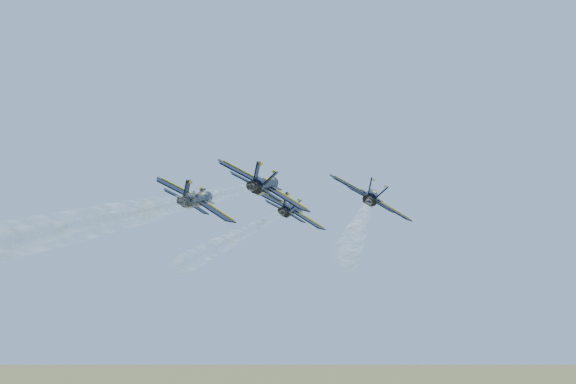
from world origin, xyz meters
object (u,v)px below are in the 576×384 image
at_px(jet_lead, 290,209).
at_px(jet_left, 197,199).
at_px(jet_slot, 265,185).
at_px(jet_right, 371,198).

bearing_deg(jet_lead, jet_left, -130.45).
relative_size(jet_lead, jet_slot, 1.00).
xyz_separation_m(jet_left, jet_slot, (13.64, -9.21, 0.00)).
bearing_deg(jet_left, jet_lead, 49.55).
bearing_deg(jet_lead, jet_right, -49.70).
height_order(jet_lead, jet_left, same).
height_order(jet_right, jet_slot, same).
height_order(jet_left, jet_slot, same).
bearing_deg(jet_slot, jet_lead, 88.21).
distance_m(jet_lead, jet_left, 16.76).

